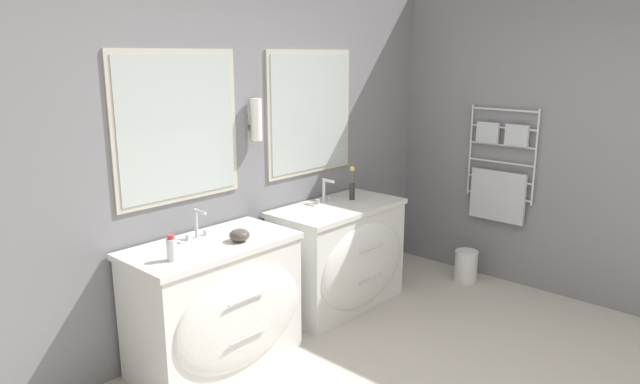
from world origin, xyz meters
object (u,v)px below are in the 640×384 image
vanity_right (341,255)px  toiletry_bottle (172,249)px  flower_vase (352,187)px  amenity_bowl (240,235)px  vanity_left (217,304)px  waste_bin (466,265)px

vanity_right → toiletry_bottle: (-1.59, -0.06, 0.48)m
toiletry_bottle → flower_vase: bearing=4.2°
amenity_bowl → flower_vase: flower_vase is taller
vanity_left → amenity_bowl: amenity_bowl is taller
vanity_right → vanity_left: bearing=180.0°
toiletry_bottle → flower_vase: size_ratio=0.55×
toiletry_bottle → flower_vase: (1.82, 0.13, 0.04)m
vanity_right → flower_vase: (0.22, 0.08, 0.52)m
flower_vase → waste_bin: flower_vase is taller
vanity_right → flower_vase: 0.57m
vanity_left → vanity_right: size_ratio=1.00×
vanity_left → flower_vase: flower_vase is taller
vanity_right → flower_vase: bearing=18.6°
vanity_right → amenity_bowl: amenity_bowl is taller
vanity_left → toiletry_bottle: 0.60m
toiletry_bottle → waste_bin: toiletry_bottle is taller
vanity_right → amenity_bowl: bearing=-176.1°
vanity_right → waste_bin: bearing=-23.9°
amenity_bowl → flower_vase: size_ratio=0.47×
flower_vase → vanity_right: bearing=-161.4°
amenity_bowl → toiletry_bottle: bearing=178.0°
toiletry_bottle → waste_bin: bearing=-9.3°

